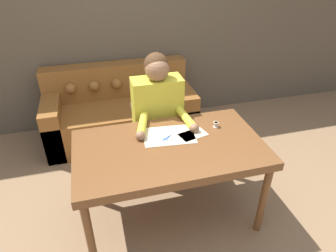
{
  "coord_description": "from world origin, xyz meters",
  "views": [
    {
      "loc": [
        -0.49,
        -1.69,
        2.11
      ],
      "look_at": [
        0.04,
        0.26,
        0.85
      ],
      "focal_mm": 32.0,
      "sensor_mm": 36.0,
      "label": 1
    }
  ],
  "objects_px": {
    "person": "(158,118)",
    "scissors": "(168,138)",
    "thread_spool": "(216,125)",
    "dining_table": "(170,153)",
    "couch": "(120,112)"
  },
  "relations": [
    {
      "from": "dining_table",
      "to": "thread_spool",
      "type": "bearing_deg",
      "value": 19.78
    },
    {
      "from": "person",
      "to": "dining_table",
      "type": "bearing_deg",
      "value": -93.92
    },
    {
      "from": "scissors",
      "to": "couch",
      "type": "bearing_deg",
      "value": 100.55
    },
    {
      "from": "couch",
      "to": "thread_spool",
      "type": "relative_size",
      "value": 38.69
    },
    {
      "from": "person",
      "to": "scissors",
      "type": "relative_size",
      "value": 6.92
    },
    {
      "from": "couch",
      "to": "dining_table",
      "type": "bearing_deg",
      "value": -80.61
    },
    {
      "from": "scissors",
      "to": "person",
      "type": "bearing_deg",
      "value": 86.47
    },
    {
      "from": "thread_spool",
      "to": "person",
      "type": "bearing_deg",
      "value": 135.05
    },
    {
      "from": "dining_table",
      "to": "scissors",
      "type": "xyz_separation_m",
      "value": [
        0.01,
        0.11,
        0.08
      ]
    },
    {
      "from": "dining_table",
      "to": "scissors",
      "type": "relative_size",
      "value": 7.86
    },
    {
      "from": "scissors",
      "to": "thread_spool",
      "type": "height_order",
      "value": "thread_spool"
    },
    {
      "from": "person",
      "to": "thread_spool",
      "type": "xyz_separation_m",
      "value": [
        0.41,
        -0.41,
        0.1
      ]
    },
    {
      "from": "scissors",
      "to": "thread_spool",
      "type": "distance_m",
      "value": 0.45
    },
    {
      "from": "person",
      "to": "thread_spool",
      "type": "relative_size",
      "value": 28.92
    },
    {
      "from": "couch",
      "to": "scissors",
      "type": "xyz_separation_m",
      "value": [
        0.25,
        -1.33,
        0.45
      ]
    }
  ]
}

